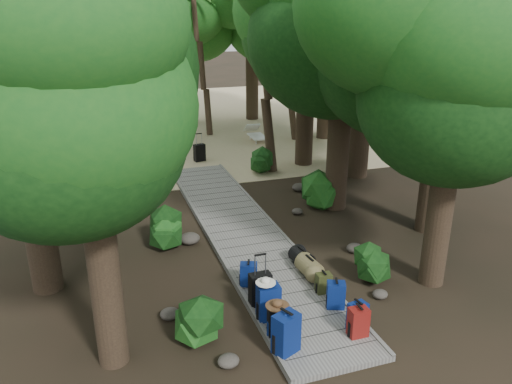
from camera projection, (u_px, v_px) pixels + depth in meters
name	position (u px, v px, depth m)	size (l,w,h in m)	color
ground	(253.00, 248.00, 12.97)	(120.00, 120.00, 0.00)	black
sand_beach	(161.00, 122.00, 27.19)	(40.00, 22.00, 0.02)	tan
boardwalk	(242.00, 231.00, 13.84)	(2.00, 12.00, 0.12)	gray
backpack_left_a	(286.00, 331.00, 8.76)	(0.45, 0.32, 0.85)	navy
backpack_left_b	(277.00, 320.00, 9.25)	(0.35, 0.25, 0.64)	black
backpack_left_c	(268.00, 300.00, 9.72)	(0.44, 0.31, 0.81)	navy
backpack_left_d	(249.00, 273.00, 10.96)	(0.37, 0.27, 0.57)	navy
backpack_right_a	(358.00, 321.00, 9.24)	(0.36, 0.25, 0.64)	maroon
backpack_right_b	(357.00, 315.00, 9.41)	(0.35, 0.24, 0.63)	navy
backpack_right_c	(336.00, 294.00, 10.12)	(0.36, 0.26, 0.62)	navy
backpack_right_d	(324.00, 282.00, 10.68)	(0.32, 0.23, 0.49)	#3C431E
duffel_right_khaki	(309.00, 267.00, 11.36)	(0.43, 0.64, 0.43)	olive
duffel_right_black	(302.00, 257.00, 11.84)	(0.39, 0.62, 0.39)	black
suitcase_on_boardwalk	(260.00, 289.00, 10.23)	(0.45, 0.25, 0.69)	black
lone_suitcase_on_sand	(200.00, 153.00, 20.18)	(0.44, 0.25, 0.70)	black
hat_brown	(277.00, 303.00, 9.10)	(0.44, 0.44, 0.13)	#51351E
hat_white	(266.00, 280.00, 9.53)	(0.39, 0.39, 0.13)	silver
kayak	(106.00, 157.00, 20.30)	(0.73, 3.34, 0.33)	#B8320F
sun_lounger	(258.00, 134.00, 23.27)	(0.68, 2.10, 0.68)	silver
tree_right_a	(454.00, 111.00, 10.03)	(4.72, 4.72, 7.87)	black
tree_right_b	(448.00, 63.00, 12.48)	(5.14, 5.14, 9.18)	black
tree_right_c	(344.00, 49.00, 14.00)	(5.55, 5.55, 9.60)	black
tree_right_d	(368.00, 27.00, 16.75)	(5.75, 5.75, 10.53)	black
tree_right_e	(308.00, 36.00, 18.27)	(5.46, 5.46, 9.82)	black
tree_right_f	(330.00, 19.00, 22.11)	(6.04, 6.04, 10.79)	black
tree_left_a	(90.00, 157.00, 7.55)	(4.52, 4.52, 7.54)	black
tree_left_b	(14.00, 74.00, 9.52)	(5.21, 5.21, 9.39)	black
tree_left_c	(71.00, 92.00, 12.70)	(4.45, 4.45, 7.73)	black
tree_back_a	(132.00, 26.00, 23.86)	(5.82, 5.82, 10.07)	black
tree_back_b	(187.00, 29.00, 25.74)	(5.45, 5.45, 9.73)	black
tree_back_c	(252.00, 28.00, 26.31)	(5.44, 5.44, 9.78)	black
tree_back_d	(34.00, 56.00, 22.64)	(4.58, 4.58, 7.63)	black
palm_right_a	(275.00, 59.00, 17.92)	(4.85, 4.85, 8.26)	#163D11
palm_right_b	(295.00, 52.00, 22.49)	(4.14, 4.14, 7.99)	#163D11
palm_right_c	(211.00, 66.00, 23.60)	(4.15, 4.15, 6.60)	#163D11
palm_left_a	(49.00, 90.00, 16.33)	(4.21, 4.21, 6.70)	#163D11
rock_left_a	(228.00, 361.00, 8.69)	(0.39, 0.35, 0.21)	#4C473F
rock_left_b	(170.00, 314.00, 10.02)	(0.40, 0.36, 0.22)	#4C473F
rock_left_c	(190.00, 238.00, 13.19)	(0.54, 0.49, 0.30)	#4C473F
rock_left_d	(158.00, 211.00, 15.17)	(0.29, 0.26, 0.16)	#4C473F
rock_right_a	(380.00, 294.00, 10.73)	(0.34, 0.31, 0.19)	#4C473F
rock_right_b	(355.00, 248.00, 12.74)	(0.42, 0.38, 0.23)	#4C473F
rock_right_c	(297.00, 211.00, 15.10)	(0.33, 0.30, 0.18)	#4C473F
rock_right_d	(299.00, 187.00, 17.00)	(0.48, 0.44, 0.27)	#4C473F
shrub_left_a	(204.00, 318.00, 9.21)	(1.11, 1.11, 1.00)	#19541A
shrub_left_b	(167.00, 229.00, 13.02)	(1.00, 1.00, 0.90)	#19541A
shrub_left_c	(122.00, 183.00, 16.17)	(1.23, 1.23, 1.11)	#19541A
shrub_right_a	(365.00, 265.00, 11.24)	(0.98, 0.98, 0.88)	#19541A
shrub_right_b	(320.00, 189.00, 15.56)	(1.23, 1.23, 1.11)	#19541A
shrub_right_c	(260.00, 163.00, 18.71)	(0.92, 0.92, 0.83)	#19541A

